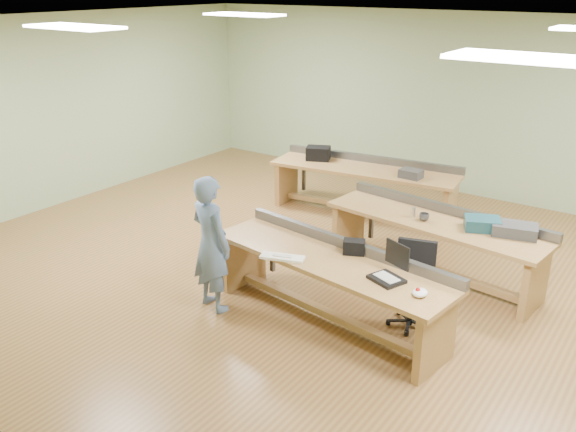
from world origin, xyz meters
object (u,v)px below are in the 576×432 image
at_px(workbench_back, 365,179).
at_px(laptop_base, 387,279).
at_px(mug, 424,217).
at_px(camera_bag, 354,247).
at_px(parts_bin_grey, 515,230).
at_px(person, 211,244).
at_px(parts_bin_teal, 482,224).
at_px(workbench_front, 330,274).
at_px(task_chair, 412,295).
at_px(drinks_can, 413,212).
at_px(workbench_mid, 435,235).

bearing_deg(workbench_back, laptop_base, -66.13).
relative_size(workbench_back, mug, 25.13).
bearing_deg(camera_bag, parts_bin_grey, 25.44).
bearing_deg(person, parts_bin_teal, -123.66).
distance_m(workbench_front, task_chair, 0.90).
height_order(person, parts_bin_teal, person).
relative_size(task_chair, parts_bin_teal, 2.29).
bearing_deg(camera_bag, parts_bin_teal, 33.84).
xyz_separation_m(person, laptop_base, (1.94, 0.37, -0.01)).
bearing_deg(person, drinks_can, -112.26).
relative_size(workbench_front, person, 1.85).
bearing_deg(mug, parts_bin_teal, 11.84).
relative_size(task_chair, drinks_can, 7.79).
bearing_deg(workbench_mid, task_chair, -71.17).
height_order(workbench_front, drinks_can, drinks_can).
bearing_deg(drinks_can, laptop_base, -73.63).
distance_m(workbench_front, parts_bin_teal, 1.98).
distance_m(workbench_mid, laptop_base, 1.81).
bearing_deg(person, task_chair, -141.64).
bearing_deg(parts_bin_grey, parts_bin_teal, -172.95).
distance_m(workbench_mid, task_chair, 1.24).
distance_m(parts_bin_teal, parts_bin_grey, 0.36).
bearing_deg(laptop_base, camera_bag, 168.01).
bearing_deg(mug, camera_bag, -99.71).
bearing_deg(workbench_back, person, -96.95).
bearing_deg(workbench_front, parts_bin_grey, 58.71).
bearing_deg(drinks_can, workbench_mid, 14.78).
xyz_separation_m(workbench_mid, camera_bag, (-0.34, -1.42, 0.27)).
bearing_deg(workbench_front, parts_bin_teal, 66.08).
relative_size(workbench_front, laptop_base, 9.21).
xyz_separation_m(person, camera_bag, (1.37, 0.73, 0.05)).
relative_size(workbench_mid, laptop_base, 9.03).
bearing_deg(laptop_base, parts_bin_teal, 100.66).
bearing_deg(drinks_can, camera_bag, -92.71).
height_order(workbench_front, workbench_mid, same).
relative_size(workbench_back, camera_bag, 13.27).
bearing_deg(camera_bag, mug, 55.55).
bearing_deg(mug, workbench_front, -103.47).
bearing_deg(camera_bag, workbench_front, -147.17).
xyz_separation_m(task_chair, mug, (-0.37, 1.08, 0.46)).
xyz_separation_m(workbench_mid, drinks_can, (-0.27, -0.07, 0.25)).
relative_size(workbench_front, parts_bin_teal, 7.23).
height_order(parts_bin_teal, parts_bin_grey, parts_bin_teal).
bearing_deg(drinks_can, parts_bin_grey, 6.93).
bearing_deg(parts_bin_teal, laptop_base, -99.95).
height_order(laptop_base, task_chair, task_chair).
relative_size(workbench_back, person, 1.92).
bearing_deg(workbench_back, workbench_front, -75.32).
height_order(parts_bin_teal, mug, parts_bin_teal).
distance_m(workbench_back, parts_bin_grey, 3.01).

